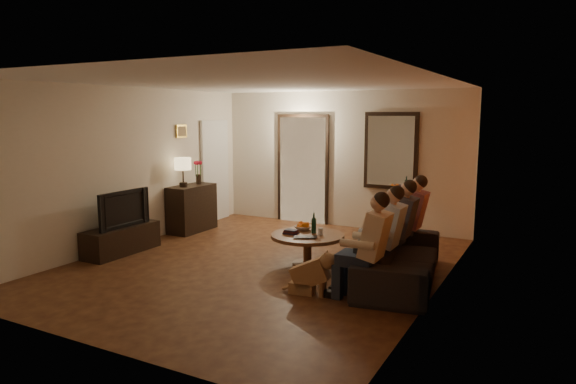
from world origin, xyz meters
The scene contains 33 objects.
floor centered at (0.00, 0.00, 0.00)m, with size 5.00×6.00×0.01m, color #3C1910.
ceiling centered at (0.00, 0.00, 2.60)m, with size 5.00×6.00×0.01m, color white.
back_wall centered at (0.00, 3.00, 1.30)m, with size 5.00×0.02×2.60m, color beige.
front_wall centered at (0.00, -3.00, 1.30)m, with size 5.00×0.02×2.60m, color beige.
left_wall centered at (-2.50, 0.00, 1.30)m, with size 0.02×6.00×2.60m, color beige.
right_wall centered at (2.50, 0.00, 1.30)m, with size 0.02×6.00×2.60m, color beige.
orange_accent centered at (2.49, 0.00, 1.30)m, with size 0.01×6.00×2.60m, color #B94D1F.
kitchen_doorway centered at (-0.80, 2.98, 1.05)m, with size 1.00×0.06×2.10m, color #FFE0A5.
door_trim centered at (-0.80, 2.97, 1.05)m, with size 1.12×0.04×2.22m, color black.
fridge_glimpse centered at (-0.55, 2.98, 0.90)m, with size 0.45×0.03×1.70m, color silver.
mirror_frame centered at (1.00, 2.96, 1.50)m, with size 1.00×0.05×1.40m, color black.
mirror_glass centered at (1.00, 2.93, 1.50)m, with size 0.86×0.02×1.26m, color white.
white_door centered at (-2.46, 2.30, 1.02)m, with size 0.06×0.85×2.04m, color white.
framed_art centered at (-2.47, 1.30, 1.85)m, with size 0.03×0.28×0.24m, color #B28C33.
art_canvas centered at (-2.46, 1.30, 1.85)m, with size 0.01×0.22×0.18m, color brown.
dresser centered at (-2.25, 1.27, 0.43)m, with size 0.45×0.97×0.86m, color black.
table_lamp centered at (-2.25, 1.05, 1.13)m, with size 0.30×0.30×0.54m, color beige, non-canonical shape.
flower_vase centered at (-2.25, 1.49, 1.08)m, with size 0.14×0.14×0.44m, color red, non-canonical shape.
tv_stand centered at (-2.25, -0.48, 0.21)m, with size 0.45×1.28×0.43m, color black.
tv centered at (-2.25, -0.48, 0.71)m, with size 0.13×0.99×0.57m, color black.
sofa centered at (1.98, 0.24, 0.33)m, with size 0.88×2.26×0.66m, color black.
person_a centered at (1.88, -0.66, 0.60)m, with size 0.60×0.40×1.20m, color tan, non-canonical shape.
person_b centered at (1.88, -0.06, 0.60)m, with size 0.60×0.40×1.20m, color tan, non-canonical shape.
person_c centered at (1.88, 0.54, 0.60)m, with size 0.60×0.40×1.20m, color tan, non-canonical shape.
person_d centered at (1.88, 1.14, 0.60)m, with size 0.60×0.40×1.20m, color tan, non-canonical shape.
dog centered at (1.17, -0.77, 0.28)m, with size 0.56×0.24×0.56m, color #A2744A, non-canonical shape.
coffee_table centered at (0.60, 0.34, 0.23)m, with size 1.06×1.06×0.45m, color brown.
bowl centered at (0.42, 0.56, 0.48)m, with size 0.26×0.26×0.06m, color white.
oranges centered at (0.42, 0.56, 0.55)m, with size 0.20×0.20×0.08m, color orange, non-canonical shape.
wine_bottle centered at (0.65, 0.44, 0.60)m, with size 0.07×0.07×0.31m, color black, non-canonical shape.
wine_glass centered at (0.78, 0.39, 0.50)m, with size 0.06×0.06×0.10m, color silver.
book_stack centered at (0.38, 0.24, 0.48)m, with size 0.20×0.15×0.07m, color black, non-canonical shape.
laptop centered at (0.70, 0.06, 0.46)m, with size 0.33×0.21×0.03m, color black.
Camera 1 is at (3.76, -6.15, 2.17)m, focal length 32.00 mm.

